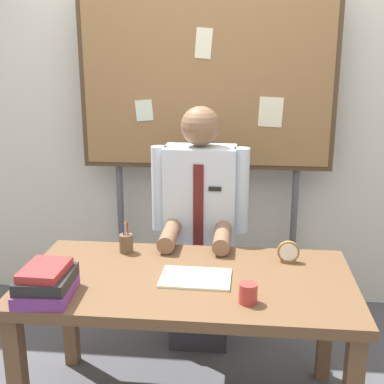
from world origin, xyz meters
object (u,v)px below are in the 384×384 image
at_px(open_notebook, 196,278).
at_px(pen_holder, 126,243).
at_px(person, 200,238).
at_px(desk, 188,295).
at_px(bulletin_board, 206,82).
at_px(desk_clock, 288,253).
at_px(coffee_mug, 248,293).
at_px(book_stack, 46,283).

xyz_separation_m(open_notebook, pen_holder, (-0.38, 0.28, 0.04)).
bearing_deg(person, desk, -90.00).
distance_m(bulletin_board, desk_clock, 1.23).
bearing_deg(open_notebook, coffee_mug, -39.91).
relative_size(open_notebook, coffee_mug, 3.71).
distance_m(person, open_notebook, 0.66).
xyz_separation_m(person, open_notebook, (0.04, -0.66, 0.06)).
height_order(desk, pen_holder, pen_holder).
xyz_separation_m(open_notebook, desk_clock, (0.43, 0.24, 0.04)).
distance_m(person, desk_clock, 0.64).
xyz_separation_m(person, desk_clock, (0.47, -0.42, 0.10)).
height_order(bulletin_board, desk_clock, bulletin_board).
relative_size(book_stack, pen_holder, 1.73).
xyz_separation_m(bulletin_board, desk_clock, (0.47, -0.85, -0.76)).
height_order(open_notebook, pen_holder, pen_holder).
bearing_deg(person, coffee_mug, -72.27).
height_order(desk, book_stack, book_stack).
bearing_deg(person, open_notebook, -86.64).
xyz_separation_m(desk_clock, pen_holder, (-0.82, 0.04, 0.00)).
distance_m(desk, coffee_mug, 0.37).
height_order(coffee_mug, pen_holder, pen_holder).
distance_m(bulletin_board, pen_holder, 1.16).
xyz_separation_m(person, bulletin_board, (0.00, 0.43, 0.86)).
height_order(person, open_notebook, person).
height_order(book_stack, pen_holder, pen_holder).
relative_size(book_stack, desk_clock, 2.59).
height_order(person, desk_clock, person).
bearing_deg(open_notebook, desk, 152.66).
height_order(person, pen_holder, person).
bearing_deg(person, desk_clock, -41.55).
relative_size(person, pen_holder, 8.93).
bearing_deg(book_stack, person, 57.37).
bearing_deg(bulletin_board, coffee_mug, -78.02).
relative_size(bulletin_board, pen_holder, 13.25).
relative_size(desk, person, 1.06).
height_order(bulletin_board, coffee_mug, bulletin_board).
bearing_deg(pen_holder, coffee_mug, -37.66).
bearing_deg(book_stack, pen_holder, 66.44).
bearing_deg(person, pen_holder, -132.55).
relative_size(coffee_mug, pen_holder, 0.53).
height_order(desk_clock, pen_holder, pen_holder).
relative_size(desk, bulletin_board, 0.71).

